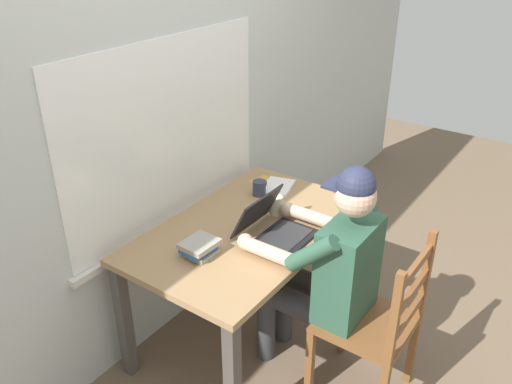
{
  "coord_description": "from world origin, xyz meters",
  "views": [
    {
      "loc": [
        -1.9,
        -1.4,
        2.17
      ],
      "look_at": [
        0.0,
        -0.05,
        0.95
      ],
      "focal_mm": 37.05,
      "sensor_mm": 36.0,
      "label": 1
    }
  ],
  "objects_px": {
    "laptop": "(273,228)",
    "coffee_mug_dark": "(259,188)",
    "wooden_chair": "(377,325)",
    "book_stack_main": "(200,248)",
    "coffee_mug_white": "(276,205)",
    "desk": "(248,243)",
    "seated_person": "(328,266)",
    "landscape_photo_print": "(261,180)",
    "computer_mouse": "(309,216)"
  },
  "relations": [
    {
      "from": "wooden_chair",
      "to": "coffee_mug_white",
      "type": "bearing_deg",
      "value": 74.68
    },
    {
      "from": "computer_mouse",
      "to": "desk",
      "type": "bearing_deg",
      "value": 139.35
    },
    {
      "from": "desk",
      "to": "landscape_photo_print",
      "type": "distance_m",
      "value": 0.56
    },
    {
      "from": "coffee_mug_white",
      "to": "computer_mouse",
      "type": "bearing_deg",
      "value": -73.64
    },
    {
      "from": "coffee_mug_dark",
      "to": "book_stack_main",
      "type": "relative_size",
      "value": 0.65
    },
    {
      "from": "seated_person",
      "to": "book_stack_main",
      "type": "bearing_deg",
      "value": 124.09
    },
    {
      "from": "laptop",
      "to": "landscape_photo_print",
      "type": "bearing_deg",
      "value": 40.08
    },
    {
      "from": "laptop",
      "to": "coffee_mug_dark",
      "type": "relative_size",
      "value": 2.89
    },
    {
      "from": "desk",
      "to": "seated_person",
      "type": "distance_m",
      "value": 0.47
    },
    {
      "from": "coffee_mug_white",
      "to": "coffee_mug_dark",
      "type": "xyz_separation_m",
      "value": [
        0.13,
        0.2,
        -0.01
      ]
    },
    {
      "from": "wooden_chair",
      "to": "book_stack_main",
      "type": "bearing_deg",
      "value": 113.62
    },
    {
      "from": "desk",
      "to": "coffee_mug_white",
      "type": "xyz_separation_m",
      "value": [
        0.2,
        -0.04,
        0.15
      ]
    },
    {
      "from": "book_stack_main",
      "to": "landscape_photo_print",
      "type": "distance_m",
      "value": 0.86
    },
    {
      "from": "seated_person",
      "to": "coffee_mug_dark",
      "type": "bearing_deg",
      "value": 62.84
    },
    {
      "from": "seated_person",
      "to": "computer_mouse",
      "type": "height_order",
      "value": "seated_person"
    },
    {
      "from": "seated_person",
      "to": "coffee_mug_dark",
      "type": "xyz_separation_m",
      "value": [
        0.32,
        0.63,
        0.1
      ]
    },
    {
      "from": "laptop",
      "to": "landscape_photo_print",
      "type": "distance_m",
      "value": 0.64
    },
    {
      "from": "seated_person",
      "to": "laptop",
      "type": "distance_m",
      "value": 0.33
    },
    {
      "from": "desk",
      "to": "book_stack_main",
      "type": "xyz_separation_m",
      "value": [
        -0.34,
        0.04,
        0.14
      ]
    },
    {
      "from": "computer_mouse",
      "to": "book_stack_main",
      "type": "distance_m",
      "value": 0.65
    },
    {
      "from": "coffee_mug_white",
      "to": "desk",
      "type": "bearing_deg",
      "value": 168.97
    },
    {
      "from": "desk",
      "to": "seated_person",
      "type": "xyz_separation_m",
      "value": [
        0.01,
        -0.47,
        0.04
      ]
    },
    {
      "from": "desk",
      "to": "wooden_chair",
      "type": "height_order",
      "value": "wooden_chair"
    },
    {
      "from": "coffee_mug_white",
      "to": "book_stack_main",
      "type": "relative_size",
      "value": 0.66
    },
    {
      "from": "wooden_chair",
      "to": "computer_mouse",
      "type": "height_order",
      "value": "wooden_chair"
    },
    {
      "from": "wooden_chair",
      "to": "book_stack_main",
      "type": "distance_m",
      "value": 0.92
    },
    {
      "from": "laptop",
      "to": "landscape_photo_print",
      "type": "xyz_separation_m",
      "value": [
        0.49,
        0.41,
        -0.05
      ]
    },
    {
      "from": "coffee_mug_dark",
      "to": "book_stack_main",
      "type": "distance_m",
      "value": 0.68
    },
    {
      "from": "wooden_chair",
      "to": "coffee_mug_dark",
      "type": "bearing_deg",
      "value": 70.43
    },
    {
      "from": "seated_person",
      "to": "book_stack_main",
      "type": "relative_size",
      "value": 7.0
    },
    {
      "from": "book_stack_main",
      "to": "seated_person",
      "type": "bearing_deg",
      "value": -55.91
    },
    {
      "from": "laptop",
      "to": "wooden_chair",
      "type": "bearing_deg",
      "value": -89.06
    },
    {
      "from": "coffee_mug_white",
      "to": "book_stack_main",
      "type": "xyz_separation_m",
      "value": [
        -0.54,
        0.08,
        -0.01
      ]
    },
    {
      "from": "coffee_mug_white",
      "to": "landscape_photo_print",
      "type": "relative_size",
      "value": 0.89
    },
    {
      "from": "coffee_mug_dark",
      "to": "computer_mouse",
      "type": "bearing_deg",
      "value": -101.35
    },
    {
      "from": "wooden_chair",
      "to": "book_stack_main",
      "type": "relative_size",
      "value": 5.26
    },
    {
      "from": "computer_mouse",
      "to": "coffee_mug_white",
      "type": "relative_size",
      "value": 0.87
    },
    {
      "from": "laptop",
      "to": "computer_mouse",
      "type": "xyz_separation_m",
      "value": [
        0.26,
        -0.06,
        -0.03
      ]
    },
    {
      "from": "coffee_mug_white",
      "to": "book_stack_main",
      "type": "height_order",
      "value": "coffee_mug_white"
    },
    {
      "from": "seated_person",
      "to": "wooden_chair",
      "type": "bearing_deg",
      "value": -90.0
    },
    {
      "from": "coffee_mug_dark",
      "to": "book_stack_main",
      "type": "xyz_separation_m",
      "value": [
        -0.67,
        -0.12,
        -0.01
      ]
    },
    {
      "from": "coffee_mug_dark",
      "to": "landscape_photo_print",
      "type": "height_order",
      "value": "coffee_mug_dark"
    },
    {
      "from": "computer_mouse",
      "to": "book_stack_main",
      "type": "relative_size",
      "value": 0.57
    },
    {
      "from": "desk",
      "to": "landscape_photo_print",
      "type": "height_order",
      "value": "landscape_photo_print"
    },
    {
      "from": "laptop",
      "to": "coffee_mug_dark",
      "type": "distance_m",
      "value": 0.46
    },
    {
      "from": "desk",
      "to": "coffee_mug_dark",
      "type": "bearing_deg",
      "value": 25.58
    },
    {
      "from": "book_stack_main",
      "to": "wooden_chair",
      "type": "bearing_deg",
      "value": -66.38
    },
    {
      "from": "seated_person",
      "to": "computer_mouse",
      "type": "relative_size",
      "value": 12.27
    },
    {
      "from": "seated_person",
      "to": "landscape_photo_print",
      "type": "xyz_separation_m",
      "value": [
        0.48,
        0.73,
        0.06
      ]
    },
    {
      "from": "coffee_mug_white",
      "to": "book_stack_main",
      "type": "distance_m",
      "value": 0.55
    }
  ]
}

